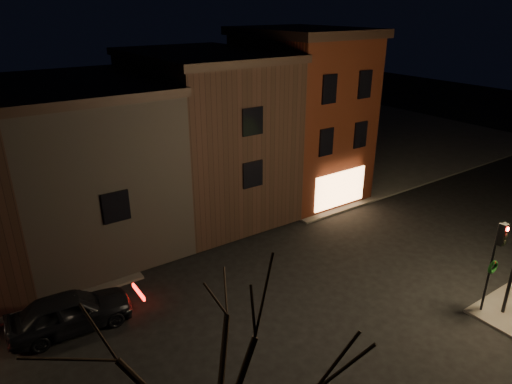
# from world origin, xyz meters

# --- Properties ---
(ground) EXTENTS (120.00, 120.00, 0.00)m
(ground) POSITION_xyz_m (0.00, 0.00, 0.00)
(ground) COLOR black
(ground) RESTS_ON ground
(sidewalk_far_right) EXTENTS (30.00, 30.00, 0.12)m
(sidewalk_far_right) POSITION_xyz_m (20.00, 20.00, 0.06)
(sidewalk_far_right) COLOR #2D2B28
(sidewalk_far_right) RESTS_ON ground
(corner_building) EXTENTS (6.50, 8.50, 10.50)m
(corner_building) POSITION_xyz_m (8.00, 9.47, 5.40)
(corner_building) COLOR #45180C
(corner_building) RESTS_ON ground
(row_building_a) EXTENTS (7.30, 10.30, 9.40)m
(row_building_a) POSITION_xyz_m (1.50, 10.50, 4.83)
(row_building_a) COLOR black
(row_building_a) RESTS_ON ground
(row_building_b) EXTENTS (7.80, 10.30, 8.40)m
(row_building_b) POSITION_xyz_m (-5.75, 10.50, 4.33)
(row_building_b) COLOR black
(row_building_b) RESTS_ON ground
(traffic_signal) EXTENTS (0.58, 0.38, 4.05)m
(traffic_signal) POSITION_xyz_m (5.60, -5.51, 2.81)
(traffic_signal) COLOR black
(traffic_signal) RESTS_ON sidewalk_near_right
(bare_tree_left) EXTENTS (5.60, 5.60, 7.50)m
(bare_tree_left) POSITION_xyz_m (-8.00, -7.00, 5.43)
(bare_tree_left) COLOR black
(bare_tree_left) RESTS_ON sidewalk_near_left
(parked_car_a) EXTENTS (4.76, 2.17, 1.58)m
(parked_car_a) POSITION_xyz_m (-8.67, 3.27, 0.79)
(parked_car_a) COLOR black
(parked_car_a) RESTS_ON ground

